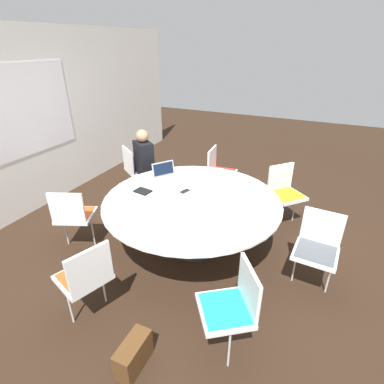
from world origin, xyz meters
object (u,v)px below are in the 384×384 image
(chair_0, at_px, (136,167))
(chair_1, at_px, (73,213))
(handbag, at_px, (134,355))
(chair_2, at_px, (86,275))
(chair_4, at_px, (318,245))
(chair_5, at_px, (285,190))
(chair_6, at_px, (219,169))
(person_0, at_px, (145,160))
(laptop, at_px, (165,174))
(spiral_notebook, at_px, (143,191))
(chair_3, at_px, (233,303))
(cell_phone, at_px, (185,191))

(chair_0, relative_size, chair_1, 1.00)
(handbag, bearing_deg, chair_2, 68.31)
(chair_4, xyz_separation_m, chair_5, (1.20, 0.54, 0.00))
(handbag, bearing_deg, chair_6, 7.47)
(chair_2, bearing_deg, person_0, 38.95)
(chair_1, height_order, chair_5, same)
(chair_5, relative_size, laptop, 2.19)
(handbag, bearing_deg, spiral_notebook, 29.15)
(chair_3, height_order, cell_phone, chair_3)
(cell_phone, bearing_deg, chair_0, 58.29)
(chair_1, bearing_deg, chair_6, 38.36)
(chair_0, distance_m, chair_1, 1.63)
(chair_6, bearing_deg, chair_5, 69.24)
(chair_0, height_order, chair_5, same)
(spiral_notebook, height_order, cell_phone, spiral_notebook)
(laptop, distance_m, handbag, 2.39)
(chair_5, relative_size, chair_6, 1.00)
(chair_4, xyz_separation_m, handbag, (-1.65, 1.26, -0.39))
(spiral_notebook, bearing_deg, person_0, 31.15)
(chair_0, xyz_separation_m, handbag, (-2.68, -1.75, -0.39))
(chair_3, xyz_separation_m, person_0, (2.09, 2.17, 0.19))
(chair_6, distance_m, handbag, 3.24)
(laptop, bearing_deg, spiral_notebook, -149.50)
(laptop, distance_m, spiral_notebook, 0.52)
(chair_5, distance_m, spiral_notebook, 2.05)
(person_0, bearing_deg, cell_phone, 0.52)
(chair_5, xyz_separation_m, handbag, (-2.85, 0.72, -0.39))
(chair_2, xyz_separation_m, spiral_notebook, (1.35, 0.23, 0.20))
(chair_6, bearing_deg, chair_0, -73.35)
(spiral_notebook, bearing_deg, chair_1, 128.86)
(spiral_notebook, xyz_separation_m, handbag, (-1.62, -0.90, -0.59))
(chair_0, distance_m, chair_6, 1.42)
(person_0, bearing_deg, chair_2, -35.36)
(chair_0, bearing_deg, chair_2, -30.87)
(chair_1, relative_size, chair_5, 1.00)
(chair_6, bearing_deg, chair_4, 43.22)
(spiral_notebook, relative_size, cell_phone, 1.50)
(chair_5, height_order, cell_phone, chair_5)
(chair_6, distance_m, person_0, 1.24)
(chair_0, distance_m, handbag, 3.22)
(chair_6, bearing_deg, chair_3, 17.98)
(chair_0, xyz_separation_m, laptop, (-0.54, -0.89, 0.25))
(person_0, bearing_deg, chair_0, -160.88)
(chair_6, xyz_separation_m, person_0, (-0.58, 1.08, 0.19))
(chair_1, relative_size, person_0, 0.71)
(laptop, height_order, spiral_notebook, laptop)
(chair_1, bearing_deg, cell_phone, 11.24)
(person_0, xyz_separation_m, spiral_notebook, (-0.99, -0.60, 0.01))
(chair_4, distance_m, spiral_notebook, 2.17)
(chair_0, bearing_deg, laptop, 3.73)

